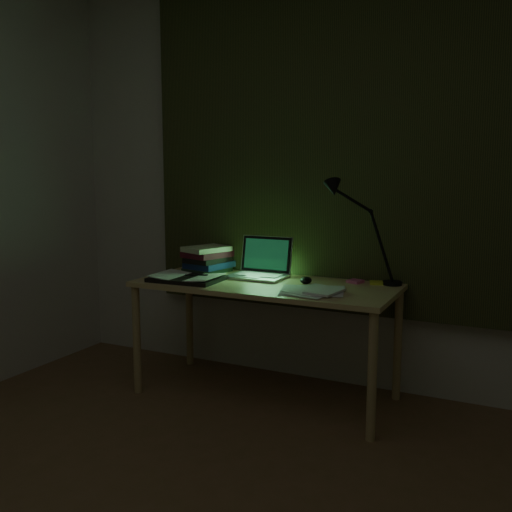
{
  "coord_description": "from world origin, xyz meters",
  "views": [
    {
      "loc": [
        1.1,
        -1.2,
        1.26
      ],
      "look_at": [
        -0.21,
        1.49,
        0.82
      ],
      "focal_mm": 40.0,
      "sensor_mm": 36.0,
      "label": 1
    }
  ],
  "objects_px": {
    "desk": "(265,340)",
    "laptop": "(257,258)",
    "loose_papers": "(317,290)",
    "desk_lamp": "(394,235)",
    "open_textbook": "(187,278)",
    "book_stack": "(208,259)"
  },
  "relations": [
    {
      "from": "desk_lamp",
      "to": "desk",
      "type": "bearing_deg",
      "value": -168.73
    },
    {
      "from": "loose_papers",
      "to": "open_textbook",
      "type": "bearing_deg",
      "value": -178.16
    },
    {
      "from": "laptop",
      "to": "open_textbook",
      "type": "xyz_separation_m",
      "value": [
        -0.32,
        -0.24,
        -0.1
      ]
    },
    {
      "from": "open_textbook",
      "to": "desk_lamp",
      "type": "distance_m",
      "value": 1.17
    },
    {
      "from": "desk_lamp",
      "to": "open_textbook",
      "type": "bearing_deg",
      "value": -170.31
    },
    {
      "from": "desk_lamp",
      "to": "loose_papers",
      "type": "bearing_deg",
      "value": -140.38
    },
    {
      "from": "desk",
      "to": "open_textbook",
      "type": "height_order",
      "value": "open_textbook"
    },
    {
      "from": "book_stack",
      "to": "loose_papers",
      "type": "bearing_deg",
      "value": -17.92
    },
    {
      "from": "book_stack",
      "to": "loose_papers",
      "type": "relative_size",
      "value": 0.74
    },
    {
      "from": "open_textbook",
      "to": "desk_lamp",
      "type": "xyz_separation_m",
      "value": [
        1.07,
        0.38,
        0.26
      ]
    },
    {
      "from": "laptop",
      "to": "book_stack",
      "type": "relative_size",
      "value": 1.43
    },
    {
      "from": "loose_papers",
      "to": "desk_lamp",
      "type": "bearing_deg",
      "value": 49.6
    },
    {
      "from": "desk",
      "to": "open_textbook",
      "type": "distance_m",
      "value": 0.56
    },
    {
      "from": "laptop",
      "to": "desk",
      "type": "bearing_deg",
      "value": -45.9
    },
    {
      "from": "open_textbook",
      "to": "book_stack",
      "type": "xyz_separation_m",
      "value": [
        -0.03,
        0.28,
        0.07
      ]
    },
    {
      "from": "open_textbook",
      "to": "laptop",
      "type": "bearing_deg",
      "value": 34.69
    },
    {
      "from": "desk",
      "to": "laptop",
      "type": "distance_m",
      "value": 0.47
    },
    {
      "from": "desk_lamp",
      "to": "book_stack",
      "type": "bearing_deg",
      "value": 175.21
    },
    {
      "from": "desk",
      "to": "desk_lamp",
      "type": "distance_m",
      "value": 0.91
    },
    {
      "from": "book_stack",
      "to": "laptop",
      "type": "bearing_deg",
      "value": -6.41
    },
    {
      "from": "laptop",
      "to": "book_stack",
      "type": "distance_m",
      "value": 0.36
    },
    {
      "from": "laptop",
      "to": "book_stack",
      "type": "bearing_deg",
      "value": 173.69
    }
  ]
}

